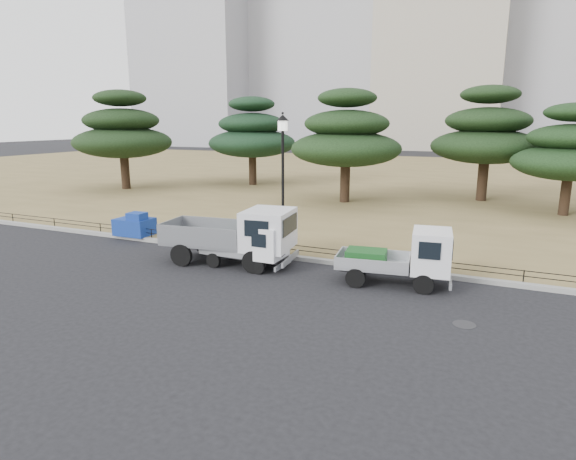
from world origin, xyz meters
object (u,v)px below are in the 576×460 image
at_px(street_lamp, 283,161).
at_px(truck_kei_rear, 402,257).
at_px(truck_large, 236,233).
at_px(tarp_pile, 135,226).
at_px(truck_kei_front, 250,246).

bearing_deg(street_lamp, truck_kei_rear, -17.56).
bearing_deg(truck_kei_rear, street_lamp, 155.23).
xyz_separation_m(truck_large, tarp_pile, (-6.27, 1.68, -0.60)).
relative_size(truck_kei_rear, street_lamp, 0.70).
bearing_deg(street_lamp, truck_kei_front, -103.77).
bearing_deg(truck_kei_front, tarp_pile, 165.65).
distance_m(truck_large, truck_kei_front, 0.82).
distance_m(street_lamp, tarp_pile, 8.09).
distance_m(truck_kei_front, truck_kei_rear, 5.43).
xyz_separation_m(truck_kei_rear, tarp_pile, (-12.40, 1.58, -0.36)).
distance_m(truck_kei_rear, street_lamp, 5.92).
xyz_separation_m(truck_kei_front, truck_kei_rear, (5.42, 0.29, 0.12)).
xyz_separation_m(truck_kei_front, tarp_pile, (-6.98, 1.87, -0.23)).
distance_m(truck_large, tarp_pile, 6.52).
bearing_deg(truck_kei_rear, truck_large, 173.74).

